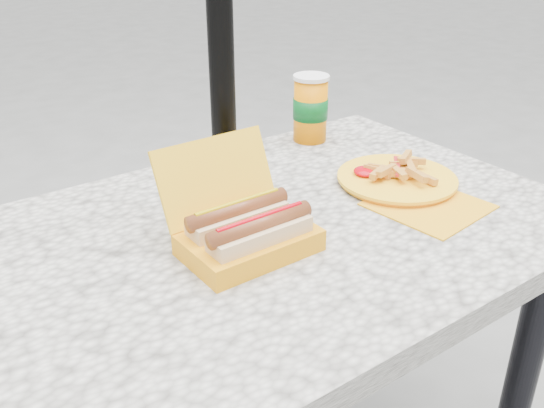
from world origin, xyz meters
TOP-DOWN VIEW (x-y plane):
  - picnic_table at (0.00, 0.00)m, footprint 1.20×0.80m
  - umbrella_pole at (0.00, 0.16)m, footprint 0.05×0.05m
  - hotdog_box at (-0.09, -0.05)m, footprint 0.23×0.21m
  - fries_plate at (0.33, -0.01)m, footprint 0.27×0.36m
  - soda_cup at (0.36, 0.32)m, footprint 0.09×0.09m

SIDE VIEW (x-z plane):
  - picnic_table at x=0.00m, z-range 0.27..1.02m
  - fries_plate at x=0.33m, z-range 0.74..0.79m
  - hotdog_box at x=-0.09m, z-range 0.70..0.88m
  - soda_cup at x=0.36m, z-range 0.75..0.92m
  - umbrella_pole at x=0.00m, z-range 0.00..2.20m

